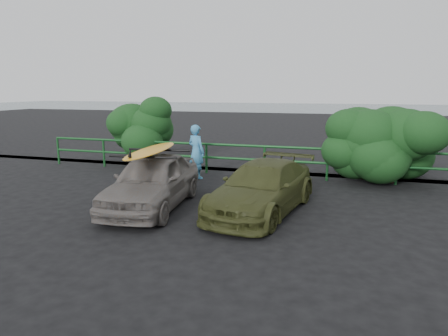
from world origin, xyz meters
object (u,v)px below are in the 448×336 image
Objects in this scene: sedan at (152,181)px; surfboard at (151,150)px; man at (196,152)px; olive_vehicle at (262,188)px; guardrail at (235,159)px.

surfboard is (0.00, 0.00, 0.75)m from sedan.
sedan is at bearing 116.17° from man.
surfboard is (-2.61, -0.40, 0.82)m from olive_vehicle.
olive_vehicle is at bearing 3.25° from surfboard.
man is 3.36m from surfboard.
surfboard is at bearing 84.53° from sedan.
surfboard is at bearing 116.17° from man.
man is at bearing 143.84° from olive_vehicle.
olive_vehicle is 2.31× the size of man.
guardrail is 8.11× the size of man.
sedan is 1.32× the size of surfboard.
guardrail is 3.66× the size of sedan.
olive_vehicle is 2.77m from surfboard.
man is (-0.11, 3.32, 0.21)m from sedan.
man is (-2.72, 2.92, 0.28)m from olive_vehicle.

